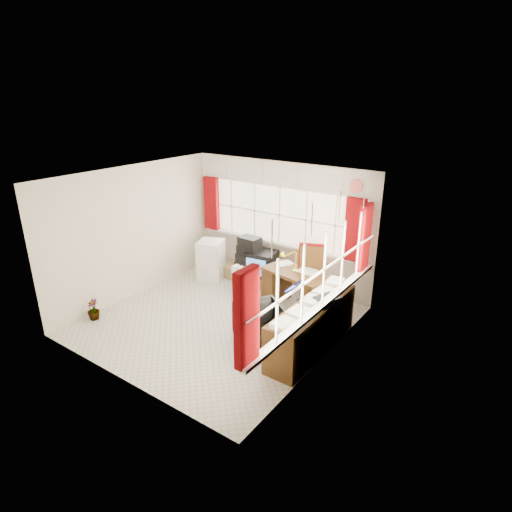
# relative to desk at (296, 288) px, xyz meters

# --- Properties ---
(ground) EXTENTS (4.00, 4.00, 0.00)m
(ground) POSITION_rel_desk_xyz_m (-0.86, -1.20, -0.40)
(ground) COLOR beige
(ground) RESTS_ON ground
(room_walls) EXTENTS (4.00, 4.00, 4.00)m
(room_walls) POSITION_rel_desk_xyz_m (-0.86, -1.20, 1.10)
(room_walls) COLOR beige
(room_walls) RESTS_ON ground
(window_back) EXTENTS (3.70, 0.12, 3.60)m
(window_back) POSITION_rel_desk_xyz_m (-0.86, 0.74, 0.55)
(window_back) COLOR #FFEBC9
(window_back) RESTS_ON room_walls
(window_right) EXTENTS (0.12, 3.70, 3.60)m
(window_right) POSITION_rel_desk_xyz_m (1.08, -1.20, 0.55)
(window_right) COLOR #FFEBC9
(window_right) RESTS_ON room_walls
(curtains) EXTENTS (3.83, 3.83, 1.15)m
(curtains) POSITION_rel_desk_xyz_m (0.06, -0.28, 1.06)
(curtains) COLOR maroon
(curtains) RESTS_ON room_walls
(overhead_cabinets) EXTENTS (3.98, 3.98, 0.48)m
(overhead_cabinets) POSITION_rel_desk_xyz_m (0.12, -0.22, 1.85)
(overhead_cabinets) COLOR white
(overhead_cabinets) RESTS_ON room_walls
(desk) EXTENTS (1.33, 0.83, 0.74)m
(desk) POSITION_rel_desk_xyz_m (0.00, 0.00, 0.00)
(desk) COLOR #4E3112
(desk) RESTS_ON ground
(desk_lamp) EXTENTS (0.15, 0.13, 0.39)m
(desk_lamp) POSITION_rel_desk_xyz_m (-0.04, 0.03, 0.59)
(desk_lamp) COLOR #FFF70A
(desk_lamp) RESTS_ON desk
(task_chair) EXTENTS (0.65, 0.67, 1.18)m
(task_chair) POSITION_rel_desk_xyz_m (0.17, 0.22, 0.23)
(task_chair) COLOR black
(task_chair) RESTS_ON ground
(office_chair) EXTENTS (0.99, 0.99, 0.66)m
(office_chair) POSITION_rel_desk_xyz_m (0.15, -1.37, -0.07)
(office_chair) COLOR black
(office_chair) RESTS_ON ground
(radiator) EXTENTS (0.45, 0.19, 0.66)m
(radiator) POSITION_rel_desk_xyz_m (-0.92, -0.28, -0.12)
(radiator) COLOR white
(radiator) RESTS_ON ground
(credenza) EXTENTS (0.50, 2.00, 0.85)m
(credenza) POSITION_rel_desk_xyz_m (0.87, -1.00, 0.00)
(credenza) COLOR #4E3112
(credenza) RESTS_ON ground
(file_tray) EXTENTS (0.37, 0.41, 0.11)m
(file_tray) POSITION_rel_desk_xyz_m (1.02, -0.87, 0.41)
(file_tray) COLOR black
(file_tray) RESTS_ON credenza
(tv_bench) EXTENTS (1.40, 0.50, 0.25)m
(tv_bench) POSITION_rel_desk_xyz_m (-1.41, 0.52, -0.27)
(tv_bench) COLOR tan
(tv_bench) RESTS_ON ground
(crt_tv) EXTENTS (0.61, 0.58, 0.50)m
(crt_tv) POSITION_rel_desk_xyz_m (-1.05, 0.42, 0.10)
(crt_tv) COLOR black
(crt_tv) RESTS_ON tv_bench
(hifi_stack) EXTENTS (0.58, 0.39, 0.77)m
(hifi_stack) POSITION_rel_desk_xyz_m (-1.31, 0.37, 0.20)
(hifi_stack) COLOR black
(hifi_stack) RESTS_ON tv_bench
(mini_fridge) EXTENTS (0.64, 0.64, 0.84)m
(mini_fridge) POSITION_rel_desk_xyz_m (-2.13, 0.12, 0.02)
(mini_fridge) COLOR white
(mini_fridge) RESTS_ON ground
(spray_bottle_a) EXTENTS (0.14, 0.14, 0.33)m
(spray_bottle_a) POSITION_rel_desk_xyz_m (-1.16, -0.32, -0.23)
(spray_bottle_a) COLOR white
(spray_bottle_a) RESTS_ON ground
(spray_bottle_b) EXTENTS (0.12, 0.12, 0.21)m
(spray_bottle_b) POSITION_rel_desk_xyz_m (-0.87, -0.19, -0.29)
(spray_bottle_b) COLOR #8CD1CB
(spray_bottle_b) RESTS_ON ground
(flower_vase) EXTENTS (0.22, 0.22, 0.38)m
(flower_vase) POSITION_rel_desk_xyz_m (-2.66, -2.40, -0.21)
(flower_vase) COLOR black
(flower_vase) RESTS_ON ground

